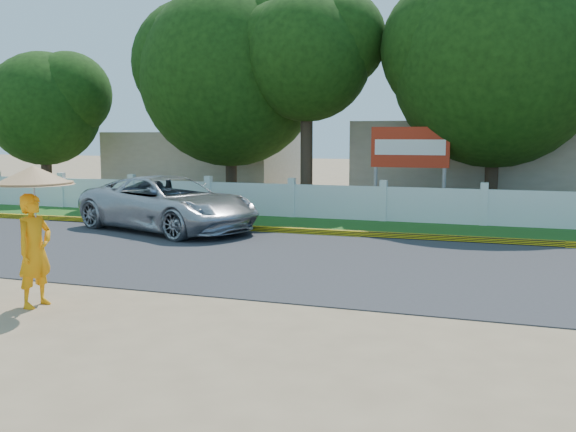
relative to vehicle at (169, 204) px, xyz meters
name	(u,v)px	position (x,y,z in m)	size (l,w,h in m)	color
ground	(245,319)	(5.39, -7.39, -0.77)	(120.00, 120.00, 0.00)	#9E8460
road	(326,262)	(5.39, -2.89, -0.76)	(60.00, 7.00, 0.02)	#38383A
grass_verge	(374,228)	(5.39, 2.36, -0.76)	(60.00, 3.50, 0.03)	#2D601E
curb	(361,234)	(5.39, 0.66, -0.69)	(40.00, 0.18, 0.16)	yellow
fence	(383,204)	(5.39, 3.81, -0.22)	(40.00, 0.10, 1.10)	silver
building_near	(491,163)	(8.39, 10.61, 0.83)	(10.00, 6.00, 3.20)	#B7AD99
building_far	(204,162)	(-4.61, 11.61, 0.63)	(8.00, 5.00, 2.80)	#B7AD99
vehicle	(169,204)	(0.00, 0.00, 0.00)	(2.57, 5.56, 1.55)	#ACAFB5
monk_with_parasol	(34,215)	(2.00, -7.77, 0.69)	(1.23, 1.23, 2.24)	orange
billboard	(410,152)	(6.02, 4.91, 1.37)	(2.50, 0.13, 2.95)	gray
tree_row	(369,70)	(4.26, 6.77, 4.17)	(29.86, 7.47, 8.46)	#473828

